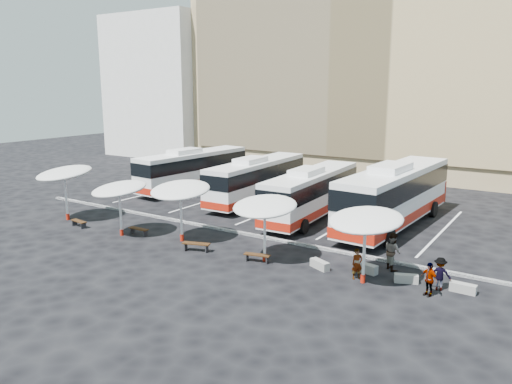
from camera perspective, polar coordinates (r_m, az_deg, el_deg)
The scene contains 26 objects.
ground at distance 31.99m, azimuth -4.44°, elevation -4.60°, with size 120.00×120.00×0.00m, color black.
sandstone_building at distance 59.30m, azimuth 15.02°, elevation 15.04°, with size 42.00×18.25×29.60m.
apartment_block at distance 70.10m, azimuth -9.03°, elevation 11.81°, with size 14.00×14.00×18.00m, color silver.
curb_divider at distance 32.35m, azimuth -3.91°, elevation -4.26°, with size 34.00×0.25×0.15m, color black.
bay_lines at distance 38.42m, azimuth 2.80°, elevation -1.72°, with size 24.15×12.00×0.01m.
bus_0 at distance 44.93m, azimuth -7.20°, elevation 2.71°, with size 3.57×11.99×3.75m.
bus_1 at distance 39.78m, azimuth 0.11°, elevation 1.55°, with size 2.93×11.69×3.69m.
bus_2 at distance 35.10m, azimuth 6.39°, elevation 0.03°, with size 3.06×11.66×3.67m.
bus_3 at distance 34.04m, azimuth 15.65°, elevation -0.18°, with size 3.67×13.68×4.30m.
sunshade_0 at distance 36.50m, azimuth -21.06°, elevation 2.00°, with size 4.68×4.71×3.86m.
sunshade_1 at distance 31.62m, azimuth -15.37°, elevation 0.32°, with size 4.33×4.35×3.48m.
sunshade_2 at distance 29.69m, azimuth -8.63°, elevation 0.21°, with size 3.99×4.03×3.68m.
sunshade_3 at distance 25.96m, azimuth 1.01°, elevation -1.67°, with size 3.48×3.52×3.52m.
sunshade_4 at distance 23.61m, azimuth 12.42°, elevation -3.18°, with size 4.18×4.21×3.61m.
wood_bench_0 at distance 34.96m, azimuth -19.59°, elevation -3.27°, with size 1.44×0.57×0.43m.
wood_bench_1 at distance 32.07m, azimuth -13.27°, elevation -4.23°, with size 1.41×0.39×0.43m.
wood_bench_2 at distance 28.42m, azimuth -6.86°, elevation -6.02°, with size 1.63×0.90×0.48m.
wood_bench_3 at distance 26.57m, azimuth 0.13°, elevation -7.33°, with size 1.46×0.69×0.43m.
conc_bench_0 at distance 25.90m, azimuth 7.30°, elevation -8.23°, with size 1.15×0.38×0.43m, color gray.
conc_bench_1 at distance 25.80m, azimuth 12.41°, elevation -8.48°, with size 1.22×0.41×0.46m, color gray.
conc_bench_2 at distance 25.00m, azimuth 16.79°, elevation -9.46°, with size 1.09×0.36×0.41m, color gray.
conc_bench_3 at distance 24.75m, azimuth 22.59°, elevation -10.10°, with size 1.14×0.38×0.43m, color gray.
passenger_0 at distance 24.69m, azimuth 11.49°, elevation -8.07°, with size 0.55×0.36×1.52m, color black.
passenger_1 at distance 26.26m, azimuth 15.37°, elevation -6.56°, with size 0.94×0.73×1.93m, color black.
passenger_2 at distance 23.66m, azimuth 19.16°, elevation -9.39°, with size 0.91×0.38×1.55m, color black.
passenger_3 at distance 24.45m, azimuth 20.26°, elevation -8.76°, with size 1.00×0.58×1.55m, color black.
Camera 1 is at (18.66, -24.31, 9.17)m, focal length 35.00 mm.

